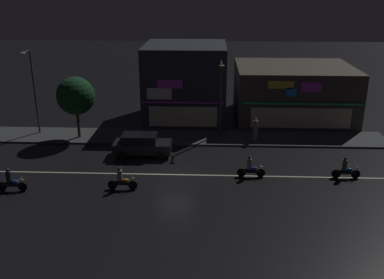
{
  "coord_description": "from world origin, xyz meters",
  "views": [
    {
      "loc": [
        2.32,
        -26.73,
        12.41
      ],
      "look_at": [
        1.04,
        3.06,
        1.46
      ],
      "focal_mm": 40.38,
      "sensor_mm": 36.0,
      "label": 1
    }
  ],
  "objects_px": {
    "pedestrian_on_sidewalk": "(255,130)",
    "motorcycle_opposite_lane": "(346,169)",
    "motorcycle_trailing_far": "(250,168)",
    "traffic_cone": "(121,146)",
    "streetlamp_mid": "(221,92)",
    "motorcycle_lead": "(11,181)",
    "streetlamp_west": "(33,85)",
    "motorcycle_following": "(122,180)",
    "parked_car_near_kerb": "(142,145)"
  },
  "relations": [
    {
      "from": "pedestrian_on_sidewalk",
      "to": "motorcycle_opposite_lane",
      "type": "height_order",
      "value": "pedestrian_on_sidewalk"
    },
    {
      "from": "motorcycle_trailing_far",
      "to": "traffic_cone",
      "type": "relative_size",
      "value": 3.45
    },
    {
      "from": "motorcycle_trailing_far",
      "to": "pedestrian_on_sidewalk",
      "type": "bearing_deg",
      "value": -90.9
    },
    {
      "from": "streetlamp_mid",
      "to": "motorcycle_lead",
      "type": "bearing_deg",
      "value": -141.53
    },
    {
      "from": "streetlamp_west",
      "to": "streetlamp_mid",
      "type": "relative_size",
      "value": 1.13
    },
    {
      "from": "motorcycle_following",
      "to": "parked_car_near_kerb",
      "type": "bearing_deg",
      "value": -96.01
    },
    {
      "from": "motorcycle_lead",
      "to": "motorcycle_following",
      "type": "distance_m",
      "value": 6.91
    },
    {
      "from": "motorcycle_opposite_lane",
      "to": "motorcycle_lead",
      "type": "bearing_deg",
      "value": 7.71
    },
    {
      "from": "streetlamp_west",
      "to": "motorcycle_opposite_lane",
      "type": "relative_size",
      "value": 3.76
    },
    {
      "from": "streetlamp_west",
      "to": "parked_car_near_kerb",
      "type": "relative_size",
      "value": 1.66
    },
    {
      "from": "motorcycle_following",
      "to": "motorcycle_lead",
      "type": "bearing_deg",
      "value": 2.39
    },
    {
      "from": "motorcycle_lead",
      "to": "motorcycle_trailing_far",
      "type": "distance_m",
      "value": 15.42
    },
    {
      "from": "pedestrian_on_sidewalk",
      "to": "motorcycle_lead",
      "type": "height_order",
      "value": "pedestrian_on_sidewalk"
    },
    {
      "from": "motorcycle_lead",
      "to": "motorcycle_trailing_far",
      "type": "xyz_separation_m",
      "value": [
        15.18,
        2.71,
        0.0
      ]
    },
    {
      "from": "pedestrian_on_sidewalk",
      "to": "streetlamp_mid",
      "type": "bearing_deg",
      "value": 167.36
    },
    {
      "from": "streetlamp_mid",
      "to": "motorcycle_lead",
      "type": "relative_size",
      "value": 3.32
    },
    {
      "from": "streetlamp_mid",
      "to": "motorcycle_opposite_lane",
      "type": "height_order",
      "value": "streetlamp_mid"
    },
    {
      "from": "parked_car_near_kerb",
      "to": "motorcycle_opposite_lane",
      "type": "bearing_deg",
      "value": 166.37
    },
    {
      "from": "motorcycle_following",
      "to": "streetlamp_mid",
      "type": "bearing_deg",
      "value": -124.19
    },
    {
      "from": "streetlamp_mid",
      "to": "traffic_cone",
      "type": "relative_size",
      "value": 11.47
    },
    {
      "from": "motorcycle_trailing_far",
      "to": "motorcycle_opposite_lane",
      "type": "bearing_deg",
      "value": -172.35
    },
    {
      "from": "streetlamp_mid",
      "to": "motorcycle_opposite_lane",
      "type": "distance_m",
      "value": 11.79
    },
    {
      "from": "streetlamp_mid",
      "to": "pedestrian_on_sidewalk",
      "type": "xyz_separation_m",
      "value": [
        2.87,
        -1.04,
        -2.89
      ]
    },
    {
      "from": "motorcycle_lead",
      "to": "traffic_cone",
      "type": "height_order",
      "value": "motorcycle_lead"
    },
    {
      "from": "streetlamp_mid",
      "to": "motorcycle_opposite_lane",
      "type": "relative_size",
      "value": 3.32
    },
    {
      "from": "streetlamp_mid",
      "to": "parked_car_near_kerb",
      "type": "height_order",
      "value": "streetlamp_mid"
    },
    {
      "from": "motorcycle_following",
      "to": "traffic_cone",
      "type": "relative_size",
      "value": 3.45
    },
    {
      "from": "pedestrian_on_sidewalk",
      "to": "parked_car_near_kerb",
      "type": "relative_size",
      "value": 0.44
    },
    {
      "from": "parked_car_near_kerb",
      "to": "motorcycle_opposite_lane",
      "type": "distance_m",
      "value": 14.6
    },
    {
      "from": "parked_car_near_kerb",
      "to": "motorcycle_lead",
      "type": "bearing_deg",
      "value": 40.34
    },
    {
      "from": "motorcycle_opposite_lane",
      "to": "traffic_cone",
      "type": "xyz_separation_m",
      "value": [
        -16.05,
        4.56,
        -0.36
      ]
    },
    {
      "from": "streetlamp_west",
      "to": "motorcycle_following",
      "type": "relative_size",
      "value": 3.76
    },
    {
      "from": "streetlamp_west",
      "to": "motorcycle_lead",
      "type": "height_order",
      "value": "streetlamp_west"
    },
    {
      "from": "streetlamp_west",
      "to": "pedestrian_on_sidewalk",
      "type": "distance_m",
      "value": 18.74
    },
    {
      "from": "streetlamp_west",
      "to": "motorcycle_lead",
      "type": "bearing_deg",
      "value": -77.75
    },
    {
      "from": "motorcycle_following",
      "to": "motorcycle_opposite_lane",
      "type": "distance_m",
      "value": 14.78
    },
    {
      "from": "parked_car_near_kerb",
      "to": "traffic_cone",
      "type": "bearing_deg",
      "value": -31.05
    },
    {
      "from": "pedestrian_on_sidewalk",
      "to": "motorcycle_opposite_lane",
      "type": "relative_size",
      "value": 1.0
    },
    {
      "from": "motorcycle_lead",
      "to": "motorcycle_opposite_lane",
      "type": "distance_m",
      "value": 21.68
    },
    {
      "from": "streetlamp_west",
      "to": "motorcycle_opposite_lane",
      "type": "xyz_separation_m",
      "value": [
        23.78,
        -7.74,
        -3.72
      ]
    },
    {
      "from": "streetlamp_west",
      "to": "streetlamp_mid",
      "type": "xyz_separation_m",
      "value": [
        15.54,
        0.02,
        -0.44
      ]
    },
    {
      "from": "streetlamp_mid",
      "to": "motorcycle_following",
      "type": "xyz_separation_m",
      "value": [
        -6.37,
        -10.03,
        -3.28
      ]
    },
    {
      "from": "traffic_cone",
      "to": "pedestrian_on_sidewalk",
      "type": "bearing_deg",
      "value": 11.46
    },
    {
      "from": "streetlamp_west",
      "to": "traffic_cone",
      "type": "relative_size",
      "value": 13.0
    },
    {
      "from": "traffic_cone",
      "to": "motorcycle_following",
      "type": "bearing_deg",
      "value": -78.07
    },
    {
      "from": "streetlamp_mid",
      "to": "pedestrian_on_sidewalk",
      "type": "bearing_deg",
      "value": -19.94
    },
    {
      "from": "parked_car_near_kerb",
      "to": "motorcycle_trailing_far",
      "type": "xyz_separation_m",
      "value": [
        7.86,
        -3.5,
        -0.24
      ]
    },
    {
      "from": "streetlamp_west",
      "to": "motorcycle_trailing_far",
      "type": "distance_m",
      "value": 19.48
    },
    {
      "from": "streetlamp_mid",
      "to": "motorcycle_opposite_lane",
      "type": "xyz_separation_m",
      "value": [
        8.24,
        -7.77,
        -3.28
      ]
    },
    {
      "from": "traffic_cone",
      "to": "motorcycle_trailing_far",
      "type": "bearing_deg",
      "value": -25.43
    }
  ]
}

